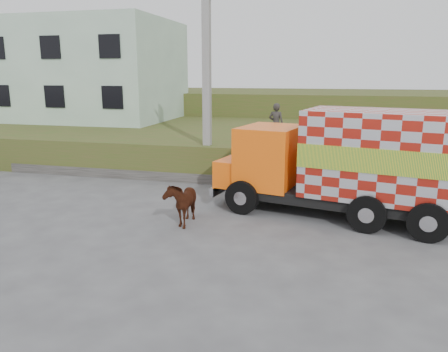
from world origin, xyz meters
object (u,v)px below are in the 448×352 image
(utility_pole, at_px, (207,80))
(cargo_truck, at_px, (348,163))
(cow, at_px, (182,201))
(pedestrian, at_px, (276,124))

(utility_pole, relative_size, cargo_truck, 1.03)
(cow, bearing_deg, pedestrian, 67.48)
(cargo_truck, relative_size, cow, 4.95)
(utility_pole, bearing_deg, pedestrian, 15.13)
(cow, bearing_deg, utility_pole, 93.68)
(cargo_truck, relative_size, pedestrian, 4.59)
(utility_pole, height_order, pedestrian, utility_pole)
(cow, distance_m, pedestrian, 6.48)
(cargo_truck, distance_m, pedestrian, 5.03)
(utility_pole, height_order, cow, utility_pole)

